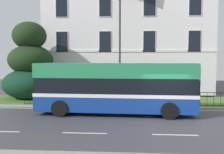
{
  "coord_description": "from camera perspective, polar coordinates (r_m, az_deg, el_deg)",
  "views": [
    {
      "loc": [
        -2.07,
        -12.48,
        3.25
      ],
      "look_at": [
        -3.14,
        3.86,
        2.14
      ],
      "focal_mm": 39.41,
      "sensor_mm": 36.0,
      "label": 1
    }
  ],
  "objects": [
    {
      "name": "litter_bin",
      "position": [
        17.75,
        13.31,
        -4.46
      ],
      "size": [
        0.48,
        0.48,
        1.17
      ],
      "color": "black",
      "rests_on": "ground_plane"
    },
    {
      "name": "ground_plane",
      "position": [
        13.91,
        12.37,
        -9.8
      ],
      "size": [
        60.0,
        56.0,
        0.18
      ],
      "color": "#3F3D44"
    },
    {
      "name": "single_decker_bus",
      "position": [
        14.91,
        0.79,
        -2.38
      ],
      "size": [
        9.56,
        2.87,
        3.08
      ],
      "rotation": [
        0.0,
        0.0,
        -0.04
      ],
      "color": "navy",
      "rests_on": "ground_plane"
    },
    {
      "name": "iron_verge_railing",
      "position": [
        17.08,
        3.38,
        -4.97
      ],
      "size": [
        14.56,
        0.04,
        0.97
      ],
      "color": "black",
      "rests_on": "ground_plane"
    },
    {
      "name": "georgian_townhouse",
      "position": [
        27.03,
        3.56,
        10.16
      ],
      "size": [
        16.08,
        9.56,
        12.11
      ],
      "color": "white",
      "rests_on": "ground_plane"
    },
    {
      "name": "street_lamp_post",
      "position": [
        17.97,
        1.83,
        7.99
      ],
      "size": [
        0.36,
        0.24,
        7.83
      ],
      "color": "#333338",
      "rests_on": "ground_plane"
    },
    {
      "name": "evergreen_tree",
      "position": [
        21.54,
        -18.34,
        1.87
      ],
      "size": [
        4.61,
        4.61,
        6.43
      ],
      "color": "#423328",
      "rests_on": "ground_plane"
    }
  ]
}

